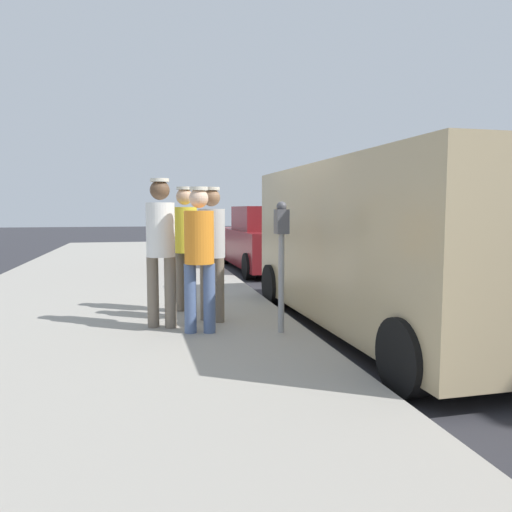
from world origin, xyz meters
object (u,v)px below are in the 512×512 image
(parked_van, at_px, (389,243))
(pedestrian_in_white, at_px, (161,242))
(pedestrian_in_yellow, at_px, (185,241))
(pedestrian_in_gray, at_px, (212,245))
(parked_sedan_behind, at_px, (268,241))
(pedestrian_in_orange, at_px, (199,250))
(parking_meter_near, at_px, (281,244))

(parked_van, bearing_deg, pedestrian_in_white, -4.97)
(pedestrian_in_yellow, height_order, parked_van, parked_van)
(pedestrian_in_yellow, xyz_separation_m, pedestrian_in_white, (0.36, 0.86, 0.04))
(pedestrian_in_gray, height_order, parked_sedan_behind, pedestrian_in_gray)
(pedestrian_in_yellow, height_order, pedestrian_in_orange, pedestrian_in_yellow)
(parking_meter_near, height_order, pedestrian_in_white, pedestrian_in_white)
(pedestrian_in_orange, xyz_separation_m, parked_sedan_behind, (-2.50, -6.81, -0.37))
(pedestrian_in_white, xyz_separation_m, parked_sedan_behind, (-2.92, -6.45, -0.44))
(pedestrian_in_yellow, distance_m, pedestrian_in_orange, 1.23)
(pedestrian_in_yellow, bearing_deg, pedestrian_in_white, 67.56)
(pedestrian_in_orange, distance_m, pedestrian_in_gray, 0.62)
(pedestrian_in_orange, height_order, parked_van, parked_van)
(pedestrian_in_yellow, height_order, parked_sedan_behind, pedestrian_in_yellow)
(parked_sedan_behind, bearing_deg, parked_van, 89.37)
(pedestrian_in_yellow, xyz_separation_m, pedestrian_in_gray, (-0.29, 0.64, -0.02))
(pedestrian_in_yellow, height_order, pedestrian_in_white, pedestrian_in_white)
(pedestrian_in_orange, bearing_deg, parked_van, -177.27)
(pedestrian_in_gray, bearing_deg, parking_meter_near, 132.70)
(parking_meter_near, relative_size, pedestrian_in_gray, 0.89)
(pedestrian_in_orange, xyz_separation_m, pedestrian_in_white, (0.42, -0.36, 0.07))
(pedestrian_in_white, xyz_separation_m, parked_van, (-2.85, 0.25, -0.03))
(pedestrian_in_orange, bearing_deg, parking_meter_near, 168.94)
(parking_meter_near, height_order, pedestrian_in_yellow, pedestrian_in_yellow)
(parked_van, bearing_deg, pedestrian_in_gray, -11.98)
(parked_van, height_order, parked_sedan_behind, parked_van)
(pedestrian_in_orange, height_order, pedestrian_in_gray, pedestrian_in_gray)
(pedestrian_in_white, bearing_deg, parking_meter_near, 158.02)
(pedestrian_in_yellow, relative_size, pedestrian_in_gray, 1.02)
(pedestrian_in_orange, bearing_deg, parked_sedan_behind, -110.15)
(pedestrian_in_yellow, xyz_separation_m, parked_van, (-2.49, 1.11, 0.01))
(parking_meter_near, relative_size, pedestrian_in_orange, 0.90)
(pedestrian_in_orange, distance_m, parked_van, 2.43)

